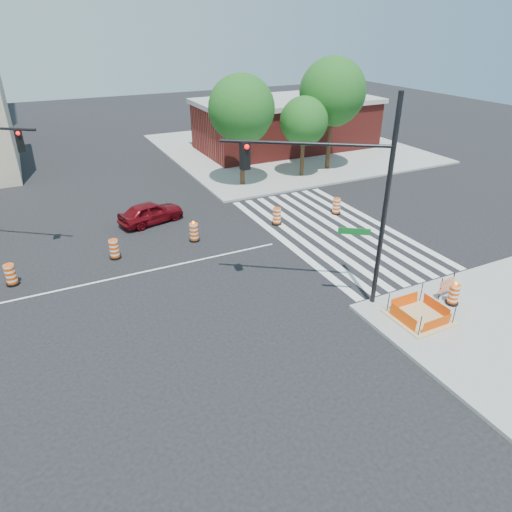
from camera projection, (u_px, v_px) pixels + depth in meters
name	position (u px, v px, depth m)	size (l,w,h in m)	color
ground	(146.00, 271.00, 22.32)	(120.00, 120.00, 0.00)	black
sidewalk_ne	(286.00, 148.00, 43.68)	(22.00, 22.00, 0.15)	gray
crosswalk_east	(332.00, 231.00, 26.61)	(6.75, 13.50, 0.01)	silver
lane_centerline	(146.00, 271.00, 22.32)	(14.00, 0.12, 0.01)	silver
excavation_pit	(419.00, 316.00, 18.57)	(2.20, 2.20, 0.90)	tan
brick_storefront	(286.00, 124.00, 42.65)	(16.50, 8.50, 4.60)	maroon
red_coupe	(151.00, 212.00, 27.40)	(1.58, 3.92, 1.33)	#5E080E
signal_pole_se	(340.00, 185.00, 17.55)	(5.49, 3.80, 8.64)	black
pit_drum	(453.00, 295.00, 19.32)	(0.54, 0.54, 1.07)	black
barricade	(447.00, 285.00, 19.72)	(0.91, 0.15, 1.08)	#F54705
tree_north_c	(242.00, 112.00, 31.56)	(4.62, 4.62, 7.86)	#382314
tree_north_d	(304.00, 124.00, 33.96)	(3.59, 3.59, 6.10)	#382314
tree_north_e	(333.00, 96.00, 34.98)	(5.09, 5.09, 8.65)	#382314
median_drum_1	(11.00, 275.00, 21.02)	(0.60, 0.60, 1.02)	black
median_drum_2	(114.00, 250.00, 23.38)	(0.60, 0.60, 1.02)	black
median_drum_3	(194.00, 233.00, 25.24)	(0.60, 0.60, 1.18)	black
median_drum_4	(277.00, 217.00, 27.29)	(0.60, 0.60, 1.02)	black
median_drum_5	(336.00, 207.00, 28.78)	(0.60, 0.60, 1.02)	black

